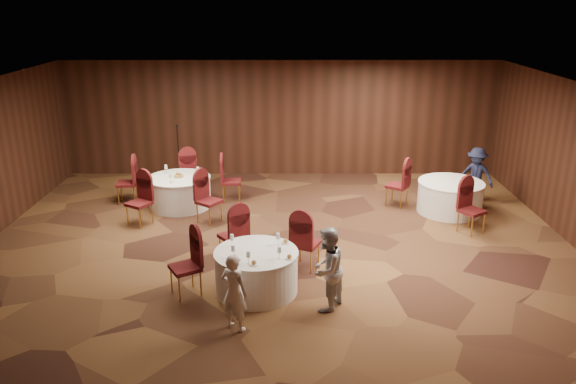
{
  "coord_description": "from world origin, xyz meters",
  "views": [
    {
      "loc": [
        0.18,
        -10.42,
        4.78
      ],
      "look_at": [
        0.2,
        0.2,
        1.1
      ],
      "focal_mm": 35.0,
      "sensor_mm": 36.0,
      "label": 1
    }
  ],
  "objects_px": {
    "man_c": "(476,175)",
    "table_right": "(450,197)",
    "mic_stand": "(180,170)",
    "woman_a": "(234,292)",
    "table_main": "(256,271)",
    "woman_b": "(327,269)",
    "table_left": "(180,192)"
  },
  "relations": [
    {
      "from": "table_main",
      "to": "mic_stand",
      "type": "height_order",
      "value": "mic_stand"
    },
    {
      "from": "mic_stand",
      "to": "man_c",
      "type": "height_order",
      "value": "mic_stand"
    },
    {
      "from": "table_right",
      "to": "woman_a",
      "type": "height_order",
      "value": "woman_a"
    },
    {
      "from": "mic_stand",
      "to": "woman_b",
      "type": "xyz_separation_m",
      "value": [
        3.45,
        -6.05,
        0.19
      ]
    },
    {
      "from": "table_left",
      "to": "table_right",
      "type": "height_order",
      "value": "same"
    },
    {
      "from": "table_main",
      "to": "woman_a",
      "type": "distance_m",
      "value": 1.22
    },
    {
      "from": "table_right",
      "to": "woman_b",
      "type": "xyz_separation_m",
      "value": [
        -3.19,
        -4.34,
        0.32
      ]
    },
    {
      "from": "table_right",
      "to": "woman_a",
      "type": "relative_size",
      "value": 1.21
    },
    {
      "from": "table_left",
      "to": "mic_stand",
      "type": "relative_size",
      "value": 0.87
    },
    {
      "from": "table_right",
      "to": "man_c",
      "type": "relative_size",
      "value": 1.11
    },
    {
      "from": "table_left",
      "to": "table_main",
      "type": "bearing_deg",
      "value": -63.63
    },
    {
      "from": "table_main",
      "to": "table_right",
      "type": "xyz_separation_m",
      "value": [
        4.34,
        3.78,
        0.0
      ]
    },
    {
      "from": "mic_stand",
      "to": "man_c",
      "type": "distance_m",
      "value": 7.51
    },
    {
      "from": "mic_stand",
      "to": "table_left",
      "type": "bearing_deg",
      "value": -80.05
    },
    {
      "from": "table_right",
      "to": "woman_a",
      "type": "distance_m",
      "value": 6.76
    },
    {
      "from": "table_left",
      "to": "man_c",
      "type": "height_order",
      "value": "man_c"
    },
    {
      "from": "woman_a",
      "to": "table_main",
      "type": "bearing_deg",
      "value": -72.2
    },
    {
      "from": "mic_stand",
      "to": "man_c",
      "type": "xyz_separation_m",
      "value": [
        7.45,
        -0.96,
        0.17
      ]
    },
    {
      "from": "man_c",
      "to": "woman_a",
      "type": "bearing_deg",
      "value": -98.21
    },
    {
      "from": "table_main",
      "to": "woman_a",
      "type": "xyz_separation_m",
      "value": [
        -0.26,
        -1.16,
        0.25
      ]
    },
    {
      "from": "man_c",
      "to": "table_right",
      "type": "bearing_deg",
      "value": -101.9
    },
    {
      "from": "table_main",
      "to": "woman_b",
      "type": "relative_size",
      "value": 1.02
    },
    {
      "from": "table_main",
      "to": "table_right",
      "type": "distance_m",
      "value": 5.76
    },
    {
      "from": "table_right",
      "to": "mic_stand",
      "type": "xyz_separation_m",
      "value": [
        -6.64,
        1.71,
        0.13
      ]
    },
    {
      "from": "woman_a",
      "to": "man_c",
      "type": "height_order",
      "value": "man_c"
    },
    {
      "from": "table_left",
      "to": "woman_b",
      "type": "relative_size",
      "value": 1.07
    },
    {
      "from": "table_right",
      "to": "woman_a",
      "type": "bearing_deg",
      "value": -132.96
    },
    {
      "from": "woman_a",
      "to": "woman_b",
      "type": "distance_m",
      "value": 1.54
    },
    {
      "from": "man_c",
      "to": "mic_stand",
      "type": "bearing_deg",
      "value": -151.96
    },
    {
      "from": "table_main",
      "to": "table_right",
      "type": "relative_size",
      "value": 0.95
    },
    {
      "from": "table_right",
      "to": "mic_stand",
      "type": "height_order",
      "value": "mic_stand"
    },
    {
      "from": "table_right",
      "to": "mic_stand",
      "type": "relative_size",
      "value": 0.88
    }
  ]
}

